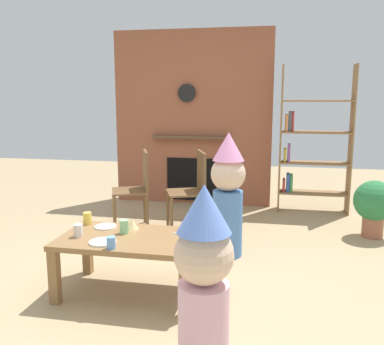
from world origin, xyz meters
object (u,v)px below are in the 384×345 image
Objects in this scene: paper_cup_near_left at (87,218)px; dining_chair_left at (138,185)px; paper_cup_near_right at (124,227)px; dining_chair_middle at (193,186)px; paper_cup_center at (111,243)px; birthday_cake_slice at (132,224)px; child_with_cone_hat at (204,285)px; bookshelf at (309,146)px; paper_plate_front at (103,242)px; paper_cup_far_left at (78,230)px; paper_plate_rear at (105,227)px; coffee_table at (130,245)px; child_in_pink at (228,192)px; potted_plant_tall at (374,204)px.

paper_cup_near_left is 0.11× the size of dining_chair_left.
paper_cup_near_right is 1.58m from dining_chair_middle.
paper_cup_center is 0.10× the size of dining_chair_middle.
child_with_cone_hat is at bearing -56.14° from birthday_cake_slice.
paper_plate_front is (-1.66, -2.88, -0.42)m from bookshelf.
paper_cup_center is 0.45m from birthday_cake_slice.
dining_chair_left is at bearing -150.39° from bookshelf.
dining_chair_middle is at bearing 71.71° from paper_cup_far_left.
child_with_cone_hat is (0.78, -0.70, 0.08)m from paper_cup_center.
dining_chair_left is (-0.08, 1.66, 0.01)m from paper_cup_far_left.
paper_plate_rear is (-0.23, 0.45, -0.04)m from paper_cup_center.
paper_cup_far_left is at bearing 14.23° from child_with_cone_hat.
paper_cup_center reaches higher than coffee_table.
coffee_table is at bearing 81.28° from paper_cup_center.
dining_chair_left is at bearing 106.63° from birthday_cake_slice.
dining_chair_middle is at bearing 65.63° from paper_cup_near_left.
birthday_cake_slice is at bearing 36.34° from paper_cup_far_left.
child_in_pink reaches higher than dining_chair_middle.
paper_plate_front and paper_plate_rear have the same top height.
coffee_table is 0.41m from paper_cup_far_left.
paper_cup_near_right is (-1.58, -2.64, -0.37)m from bookshelf.
bookshelf is 1.61× the size of child_in_pink.
child_in_pink is 1.31× the size of dining_chair_middle.
paper_cup_center is 1.92m from dining_chair_middle.
birthday_cake_slice is at bearing -0.19° from paper_plate_rear.
paper_cup_center is at bearing -43.08° from paper_plate_front.
paper_plate_front is 0.18× the size of child_with_cone_hat.
dining_chair_middle reaches higher than paper_plate_front.
dining_chair_left is at bearing 97.62° from paper_plate_rear.
potted_plant_tall is at bearing -64.19° from child_with_cone_hat.
dining_chair_middle is 1.97m from potted_plant_tall.
paper_plate_rear is (-0.20, 0.11, -0.05)m from paper_cup_near_right.
paper_cup_near_right is at bearing 60.19° from dining_chair_middle.
paper_cup_far_left is 0.08× the size of child_in_pink.
birthday_cake_slice is 1.39m from child_with_cone_hat.
bookshelf reaches higher than paper_cup_near_left.
bookshelf is 2.30m from dining_chair_left.
paper_cup_near_left is 0.42m from paper_cup_near_right.
potted_plant_tall reaches higher than paper_cup_center.
paper_plate_front is at bearing -70.62° from paper_plate_rear.
birthday_cake_slice is at bearing 74.61° from paper_cup_near_right.
dining_chair_left is (-1.19, 2.56, -0.07)m from child_with_cone_hat.
child_with_cone_hat is (1.01, -1.15, 0.12)m from paper_plate_rear.
dining_chair_left reaches higher than birthday_cake_slice.
dining_chair_left is at bearing 90.31° from paper_cup_near_left.
potted_plant_tall is (2.60, 0.17, -0.14)m from dining_chair_left.
potted_plant_tall is (2.21, 1.69, -0.14)m from paper_cup_near_right.
paper_plate_rear is (0.18, -0.06, -0.04)m from paper_cup_near_left.
potted_plant_tall is at bearing 37.41° from paper_cup_near_right.
paper_plate_rear is 1.19m from child_in_pink.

